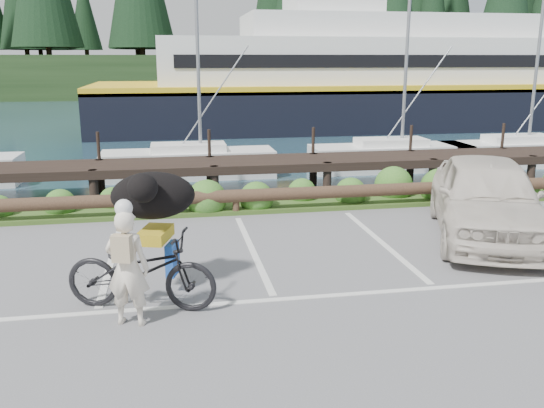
# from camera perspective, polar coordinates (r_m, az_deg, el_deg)

# --- Properties ---
(ground) EXTENTS (72.00, 72.00, 0.00)m
(ground) POSITION_cam_1_polar(r_m,az_deg,el_deg) (9.19, -0.16, -8.50)
(ground) COLOR #5F5F62
(harbor_backdrop) EXTENTS (170.00, 160.00, 30.00)m
(harbor_backdrop) POSITION_cam_1_polar(r_m,az_deg,el_deg) (86.86, -9.15, 11.67)
(harbor_backdrop) COLOR #1C3644
(harbor_backdrop) RESTS_ON ground
(vegetation_strip) EXTENTS (34.00, 1.60, 0.10)m
(vegetation_strip) POSITION_cam_1_polar(r_m,az_deg,el_deg) (14.17, -3.90, -0.13)
(vegetation_strip) COLOR #3D5B21
(vegetation_strip) RESTS_ON ground
(log_rail) EXTENTS (32.00, 0.30, 0.60)m
(log_rail) POSITION_cam_1_polar(r_m,az_deg,el_deg) (13.51, -3.57, -1.06)
(log_rail) COLOR #443021
(log_rail) RESTS_ON ground
(bicycle) EXTENTS (2.34, 1.37, 1.16)m
(bicycle) POSITION_cam_1_polar(r_m,az_deg,el_deg) (8.56, -12.83, -6.45)
(bicycle) COLOR black
(bicycle) RESTS_ON ground
(cyclist) EXTENTS (0.68, 0.54, 1.63)m
(cyclist) POSITION_cam_1_polar(r_m,az_deg,el_deg) (8.02, -14.12, -6.16)
(cyclist) COLOR white
(cyclist) RESTS_ON ground
(dog) EXTENTS (0.95, 1.39, 0.73)m
(dog) POSITION_cam_1_polar(r_m,az_deg,el_deg) (8.93, -11.69, 0.83)
(dog) COLOR black
(dog) RESTS_ON bicycle
(parked_car) EXTENTS (3.63, 5.26, 1.66)m
(parked_car) POSITION_cam_1_polar(r_m,az_deg,el_deg) (12.38, 20.46, 0.62)
(parked_car) COLOR beige
(parked_car) RESTS_ON ground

